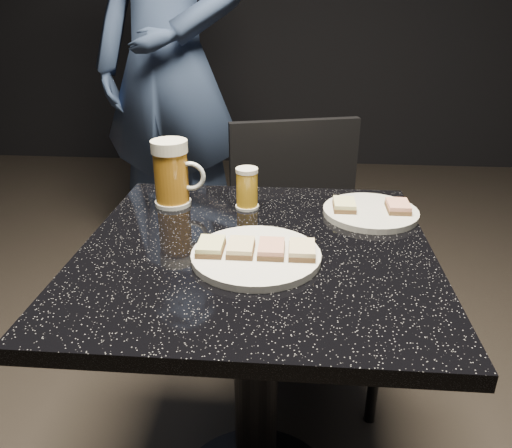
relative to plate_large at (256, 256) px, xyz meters
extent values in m
cylinder|color=white|center=(0.00, 0.00, 0.00)|extent=(0.25, 0.25, 0.01)
cylinder|color=silver|center=(0.25, 0.23, 0.00)|extent=(0.22, 0.22, 0.01)
imported|color=navy|center=(-0.47, 1.32, 0.19)|extent=(0.78, 0.60, 1.89)
cylinder|color=black|center=(0.00, 0.05, -0.38)|extent=(0.10, 0.10, 0.69)
cube|color=black|center=(0.00, 0.05, -0.02)|extent=(0.70, 0.70, 0.03)
cylinder|color=silver|center=(-0.22, 0.26, 0.00)|extent=(0.09, 0.09, 0.01)
cylinder|color=#BB781E|center=(-0.22, 0.26, 0.06)|extent=(0.08, 0.08, 0.12)
cylinder|color=white|center=(-0.22, 0.26, 0.14)|extent=(0.09, 0.09, 0.03)
torus|color=silver|center=(-0.18, 0.26, 0.07)|extent=(0.07, 0.01, 0.07)
cylinder|color=white|center=(-0.04, 0.26, 0.00)|extent=(0.06, 0.06, 0.01)
cylinder|color=gold|center=(-0.04, 0.26, 0.04)|extent=(0.05, 0.05, 0.08)
cylinder|color=white|center=(-0.04, 0.26, 0.09)|extent=(0.05, 0.05, 0.01)
cube|color=black|center=(0.12, 0.48, -0.31)|extent=(0.50, 0.50, 0.04)
cylinder|color=black|center=(0.00, 0.27, -0.54)|extent=(0.03, 0.03, 0.43)
cylinder|color=black|center=(0.33, 0.36, -0.54)|extent=(0.03, 0.03, 0.43)
cylinder|color=black|center=(-0.10, 0.60, -0.54)|extent=(0.03, 0.03, 0.43)
cylinder|color=black|center=(0.24, 0.69, -0.54)|extent=(0.03, 0.03, 0.43)
cube|color=black|center=(0.07, 0.66, -0.09)|extent=(0.40, 0.14, 0.40)
cube|color=#4C3521|center=(-0.09, 0.00, 0.01)|extent=(0.05, 0.07, 0.01)
cube|color=#D1D184|center=(-0.09, 0.00, 0.02)|extent=(0.05, 0.07, 0.01)
cube|color=#4C3521|center=(-0.03, 0.00, 0.01)|extent=(0.05, 0.07, 0.01)
cube|color=beige|center=(-0.03, 0.00, 0.02)|extent=(0.05, 0.07, 0.01)
cube|color=#4C3521|center=(0.03, 0.00, 0.01)|extent=(0.05, 0.07, 0.01)
cube|color=tan|center=(0.03, 0.00, 0.02)|extent=(0.05, 0.07, 0.01)
cube|color=#4C3521|center=(0.09, 0.00, 0.01)|extent=(0.05, 0.07, 0.01)
cube|color=beige|center=(0.09, 0.00, 0.02)|extent=(0.05, 0.07, 0.01)
cube|color=#4C3521|center=(0.18, 0.23, 0.01)|extent=(0.05, 0.07, 0.01)
cube|color=#D1D184|center=(0.18, 0.23, 0.02)|extent=(0.05, 0.07, 0.01)
cube|color=#4C3521|center=(0.31, 0.23, 0.01)|extent=(0.05, 0.07, 0.01)
cube|color=tan|center=(0.31, 0.23, 0.02)|extent=(0.05, 0.07, 0.01)
camera|label=1|loc=(0.07, -0.84, 0.45)|focal=35.00mm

